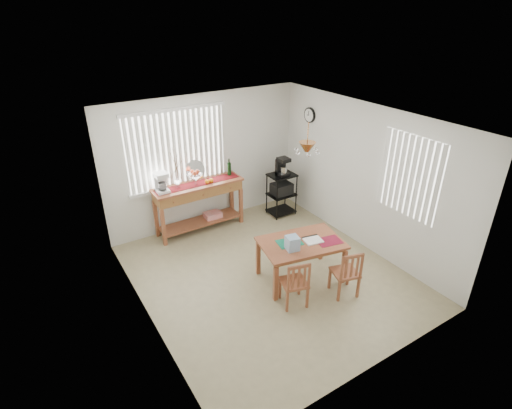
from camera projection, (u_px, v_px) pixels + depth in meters
ground at (269, 275)px, 6.64m from camera, size 4.00×4.50×0.01m
room_shell at (270, 181)px, 5.89m from camera, size 4.20×4.70×2.70m
sideboard at (199, 195)px, 7.67m from camera, size 1.75×0.49×0.98m
sideboard_items at (182, 179)px, 7.35m from camera, size 1.66×0.42×0.75m
wire_cart at (281, 190)px, 8.34m from camera, size 0.53×0.42×0.90m
cart_items at (282, 167)px, 8.10m from camera, size 0.21×0.25×0.37m
dining_table at (301, 246)px, 6.30m from camera, size 1.42×1.06×0.69m
table_items at (298, 242)px, 6.10m from camera, size 0.98×0.64×0.22m
chair_left at (295, 283)px, 5.82m from camera, size 0.45×0.45×0.79m
chair_right at (346, 273)px, 6.03m from camera, size 0.46×0.46×0.81m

